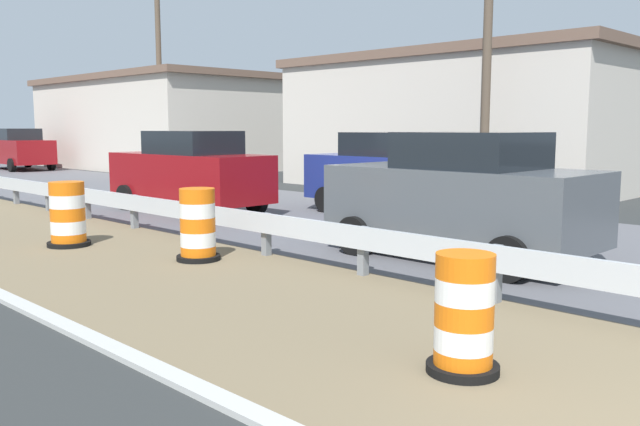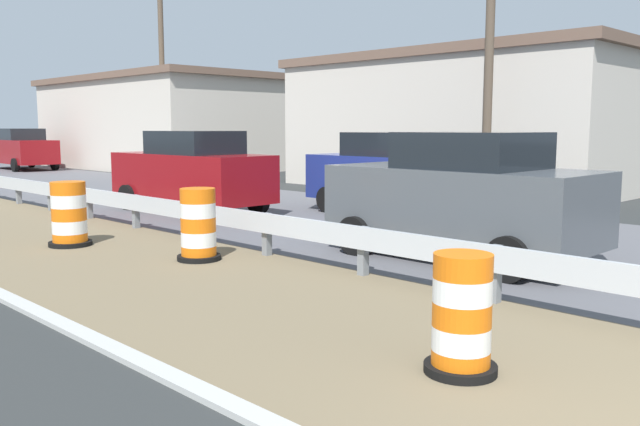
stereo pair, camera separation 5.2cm
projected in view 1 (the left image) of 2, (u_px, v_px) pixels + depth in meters
name	position (u px, v px, depth m)	size (l,w,h in m)	color
guardrail_median	(493.00, 261.00, 7.85)	(0.18, 43.97, 0.71)	silver
traffic_barrel_nearest	(464.00, 320.00, 5.62)	(0.63, 0.63, 1.04)	orange
traffic_barrel_close	(198.00, 228.00, 10.43)	(0.69, 0.69, 1.14)	orange
traffic_barrel_mid	(68.00, 217.00, 11.69)	(0.74, 0.74, 1.14)	orange
car_lead_near_lane	(190.00, 172.00, 16.36)	(2.05, 4.64, 2.00)	maroon
car_mid_far_lane	(19.00, 149.00, 32.94)	(2.22, 4.83, 2.03)	maroon
car_trailing_far_lane	(462.00, 196.00, 10.50)	(2.11, 4.22, 2.01)	#4C5156
car_distant_a	(401.00, 174.00, 15.87)	(2.19, 4.80, 1.97)	navy
roadside_shop_near	(461.00, 121.00, 22.98)	(6.47, 11.95, 4.56)	beige
roadside_shop_far	(170.00, 123.00, 34.72)	(8.99, 13.82, 4.61)	beige
utility_pole_near	(487.00, 58.00, 17.64)	(0.24, 1.80, 7.51)	brown
utility_pole_mid	(159.00, 69.00, 30.13)	(0.24, 1.80, 9.14)	brown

